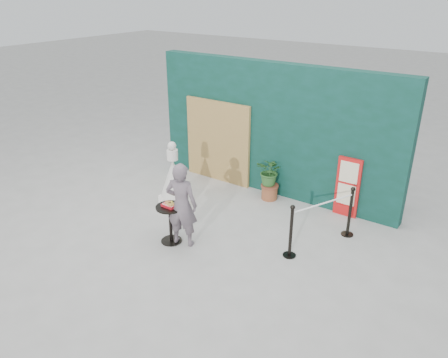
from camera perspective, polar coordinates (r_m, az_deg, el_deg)
ground at (r=8.22m, az=-4.85°, el=-9.21°), size 60.00×60.00×0.00m
back_wall at (r=9.95m, az=6.47°, el=6.41°), size 6.00×0.30×3.00m
bamboo_fence at (r=10.65m, az=-0.83°, el=4.92°), size 1.80×0.08×2.00m
woman at (r=8.01m, az=-5.56°, el=-3.39°), size 0.69×0.55×1.64m
menu_board at (r=9.40m, az=15.83°, el=-1.07°), size 0.50×0.07×1.30m
statue at (r=9.52m, az=-6.60°, el=-0.17°), size 0.58×0.58×1.50m
cafe_table at (r=8.25m, az=-7.04°, el=-5.12°), size 0.52×0.52×0.75m
food_basket at (r=8.12m, az=-7.12°, el=-3.34°), size 0.26×0.19×0.11m
planter at (r=9.83m, az=6.06°, el=0.48°), size 0.59×0.51×1.01m
stanchion_barrier at (r=8.28m, az=12.63°, el=-5.49°), size 0.84×1.54×1.03m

